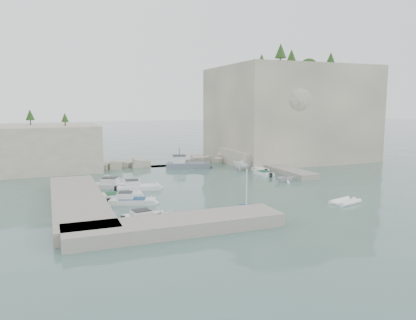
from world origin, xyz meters
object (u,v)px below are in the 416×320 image
object	(u,v)px
tender_east_a	(285,182)
tender_east_c	(259,171)
work_boat	(188,168)
tender_east_d	(246,170)
inflatable_dinghy	(345,203)
motorboat_f	(150,223)
tender_east_b	(264,175)
motorboat_e	(145,220)
motorboat_b	(139,190)
motorboat_a	(117,188)
motorboat_c	(119,198)
motorboat_d	(133,204)
rowboat	(246,216)

from	to	relation	value
tender_east_a	tender_east_c	distance (m)	8.83
work_boat	tender_east_d	bearing A→B (deg)	-12.30
inflatable_dinghy	motorboat_f	bearing A→B (deg)	162.62
inflatable_dinghy	tender_east_b	bearing A→B (deg)	72.98
motorboat_e	tender_east_d	bearing A→B (deg)	44.21
motorboat_b	tender_east_c	bearing A→B (deg)	24.30
motorboat_a	tender_east_c	bearing A→B (deg)	39.63
motorboat_c	tender_east_d	bearing A→B (deg)	28.86
tender_east_c	work_boat	xyz separation A→B (m)	(-9.22, 7.20, 0.00)
motorboat_d	rowboat	size ratio (longest dim) A/B	1.05
motorboat_b	motorboat_f	bearing A→B (deg)	-91.99
motorboat_c	inflatable_dinghy	size ratio (longest dim) A/B	1.50
motorboat_c	work_boat	distance (m)	22.26
tender_east_c	tender_east_d	distance (m)	2.44
rowboat	work_boat	xyz separation A→B (m)	(4.08, 28.97, 0.00)
motorboat_e	inflatable_dinghy	size ratio (longest dim) A/B	1.16
motorboat_b	tender_east_b	bearing A→B (deg)	15.95
motorboat_a	motorboat_e	xyz separation A→B (m)	(0.12, -15.07, 0.00)
motorboat_a	rowboat	distance (m)	19.44
inflatable_dinghy	work_boat	world-z (taller)	work_boat
motorboat_a	tender_east_b	bearing A→B (deg)	31.45
motorboat_c	motorboat_d	distance (m)	3.42
motorboat_a	tender_east_a	bearing A→B (deg)	17.19
tender_east_c	tender_east_b	bearing A→B (deg)	161.02
motorboat_a	inflatable_dinghy	world-z (taller)	motorboat_a
motorboat_b	motorboat_c	size ratio (longest dim) A/B	1.07
motorboat_e	rowboat	distance (m)	9.36
tender_east_c	motorboat_b	bearing A→B (deg)	107.91
motorboat_b	motorboat_e	world-z (taller)	motorboat_b
rowboat	work_boat	world-z (taller)	work_boat
rowboat	tender_east_d	world-z (taller)	tender_east_d
motorboat_b	work_boat	xyz separation A→B (m)	(11.06, 13.95, 0.00)
motorboat_c	motorboat_e	size ratio (longest dim) A/B	1.29
motorboat_e	rowboat	size ratio (longest dim) A/B	0.84
tender_east_c	work_boat	world-z (taller)	work_boat
tender_east_c	motorboat_f	bearing A→B (deg)	132.53
tender_east_d	work_boat	world-z (taller)	work_boat
motorboat_f	tender_east_c	world-z (taller)	motorboat_f
motorboat_e	inflatable_dinghy	distance (m)	21.07
tender_east_a	work_boat	xyz separation A→B (m)	(-8.31, 15.98, 0.00)
motorboat_e	tender_east_b	xyz separation A→B (m)	(21.32, 16.38, 0.00)
tender_east_c	tender_east_a	bearing A→B (deg)	173.56
motorboat_b	tender_east_d	bearing A→B (deg)	30.85
motorboat_a	motorboat_c	xyz separation A→B (m)	(-0.65, -5.44, 0.00)
motorboat_f	motorboat_d	bearing A→B (deg)	82.12
motorboat_a	rowboat	size ratio (longest dim) A/B	1.27
motorboat_c	motorboat_d	bearing A→B (deg)	-74.72
rowboat	motorboat_a	bearing A→B (deg)	58.33
motorboat_e	tender_east_c	world-z (taller)	same
work_boat	tender_east_a	bearing A→B (deg)	-42.51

